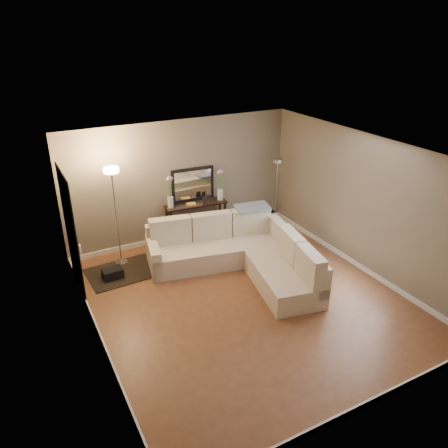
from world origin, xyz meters
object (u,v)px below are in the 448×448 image
floor_lamp_unlit (277,180)px  floor_lamp_lit (114,198)px  sectional_sofa (240,252)px  console_table (193,219)px

floor_lamp_unlit → floor_lamp_lit: bearing=-179.6°
sectional_sofa → floor_lamp_lit: 2.58m
console_table → floor_lamp_unlit: floor_lamp_unlit is taller
sectional_sofa → floor_lamp_lit: bearing=147.1°
sectional_sofa → floor_lamp_unlit: (1.69, 1.31, 0.80)m
sectional_sofa → console_table: (-0.27, 1.60, 0.11)m
floor_lamp_lit → floor_lamp_unlit: size_ratio=1.21×
sectional_sofa → console_table: 1.63m
console_table → floor_lamp_unlit: size_ratio=0.84×
console_table → floor_lamp_lit: 1.97m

